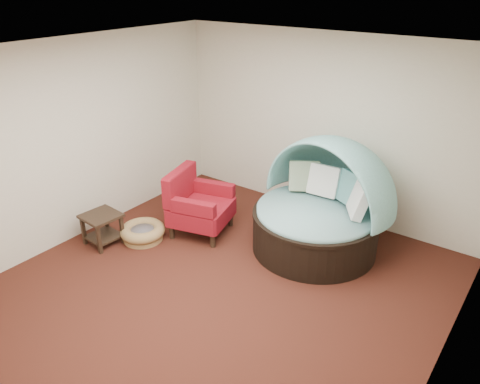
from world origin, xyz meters
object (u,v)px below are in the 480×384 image
Objects in this scene: pet_basket at (143,232)px; red_armchair at (197,204)px; canopy_daybed at (322,199)px; side_table at (102,225)px.

pet_basket is 0.88m from red_armchair.
canopy_daybed is at bearing 7.49° from red_armchair.
canopy_daybed is at bearing 34.65° from side_table.
canopy_daybed is 3.04× the size of pet_basket.
pet_basket is 0.69× the size of red_armchair.
pet_basket is 1.34× the size of side_table.
side_table reaches higher than pet_basket.
canopy_daybed is 2.60m from pet_basket.
side_table is at bearing -143.97° from red_armchair.
canopy_daybed is 3.09m from side_table.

